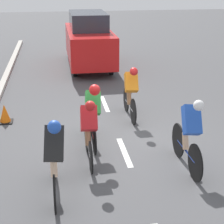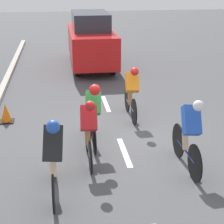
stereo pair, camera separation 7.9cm
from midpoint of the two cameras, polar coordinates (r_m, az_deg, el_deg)
ground_plane at (r=8.68m, az=0.98°, el=-4.50°), size 60.00×60.00×0.00m
lane_stripe_mid at (r=8.19m, az=1.63°, el=-6.10°), size 0.12×1.40×0.01m
lane_stripe_far at (r=11.11m, az=-1.32°, el=1.28°), size 0.12×1.40×0.01m
cyclist_orange at (r=9.78m, az=2.63°, el=3.14°), size 0.35×1.65×1.45m
cyclist_blue at (r=7.35m, az=11.43°, el=-3.13°), size 0.37×1.73×1.53m
cyclist_black at (r=6.37m, az=-9.17°, el=-6.56°), size 0.37×1.65×1.53m
cyclist_green at (r=8.18m, az=-3.25°, el=-0.12°), size 0.36×1.69×1.50m
cyclist_red at (r=7.47m, az=-3.87°, el=-2.66°), size 0.35×1.61×1.42m
support_car at (r=15.38m, az=-3.70°, el=10.87°), size 1.70×4.52×2.16m
traffic_cone at (r=10.07m, az=-16.24°, el=-0.27°), size 0.36×0.36×0.49m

